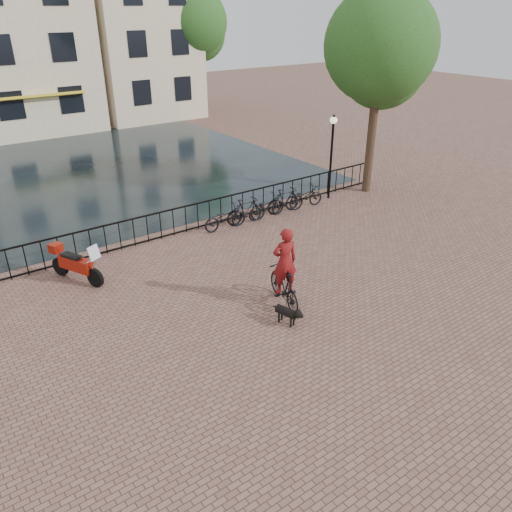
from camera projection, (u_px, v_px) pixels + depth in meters
ground at (328, 344)px, 12.18m from camera, size 100.00×100.00×0.00m
canal_water at (86, 173)px, 24.67m from camera, size 20.00×20.00×0.00m
railing at (173, 222)px, 17.73m from camera, size 20.00×0.05×1.02m
canal_house_mid at (11, 32)px, 31.45m from camera, size 8.00×9.50×11.80m
canal_house_right at (129, 17)px, 35.32m from camera, size 7.00×9.00×13.30m
tree_near_right at (381, 46)px, 19.60m from camera, size 4.48×4.48×8.24m
tree_far_right at (193, 22)px, 35.13m from camera, size 4.76×4.76×8.76m
lamp_post at (332, 143)px, 20.38m from camera, size 0.30×0.30×3.45m
cyclist at (284, 272)px, 13.40m from camera, size 1.03×2.01×2.64m
dog at (286, 314)px, 12.85m from camera, size 0.48×0.89×0.57m
motorcycle at (75, 260)px, 14.70m from camera, size 1.22×1.93×1.37m
parked_bike_0 at (225, 218)px, 18.26m from camera, size 1.74×0.66×0.90m
parked_bike_1 at (246, 211)px, 18.74m from camera, size 1.70×0.61×1.00m
parked_bike_2 at (266, 207)px, 19.26m from camera, size 1.74×0.66×0.90m
parked_bike_3 at (286, 200)px, 19.74m from camera, size 1.71×0.68×1.00m
parked_bike_4 at (304, 197)px, 20.26m from camera, size 1.79×0.86×0.90m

